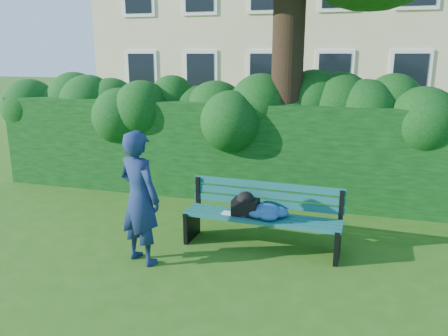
# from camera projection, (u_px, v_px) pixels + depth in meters

# --- Properties ---
(ground) EXTENTS (80.00, 80.00, 0.00)m
(ground) POSITION_uv_depth(u_px,v_px,m) (213.00, 241.00, 6.39)
(ground) COLOR #295612
(ground) RESTS_ON ground
(hedge) EXTENTS (10.00, 1.00, 1.80)m
(hedge) POSITION_uv_depth(u_px,v_px,m) (247.00, 150.00, 8.21)
(hedge) COLOR black
(hedge) RESTS_ON ground
(park_bench) EXTENTS (2.21, 0.66, 0.89)m
(park_bench) POSITION_uv_depth(u_px,v_px,m) (261.00, 213.00, 6.08)
(park_bench) COLOR #10504E
(park_bench) RESTS_ON ground
(man_reading) EXTENTS (0.75, 0.62, 1.75)m
(man_reading) POSITION_uv_depth(u_px,v_px,m) (140.00, 198.00, 5.55)
(man_reading) COLOR navy
(man_reading) RESTS_ON ground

